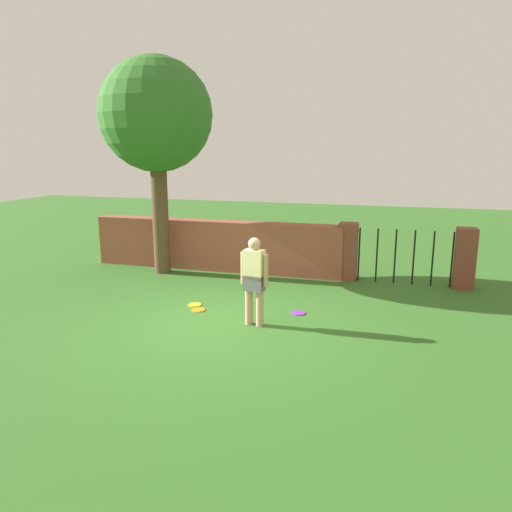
% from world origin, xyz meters
% --- Properties ---
extents(ground_plane, '(40.00, 40.00, 0.00)m').
position_xyz_m(ground_plane, '(0.00, 0.00, 0.00)').
color(ground_plane, '#336623').
extents(brick_wall, '(6.71, 0.50, 1.31)m').
position_xyz_m(brick_wall, '(-1.50, 3.77, 0.66)').
color(brick_wall, brown).
rests_on(brick_wall, ground).
extents(tree, '(2.77, 2.77, 5.34)m').
position_xyz_m(tree, '(-2.73, 3.12, 3.90)').
color(tree, brown).
rests_on(tree, ground).
extents(person, '(0.53, 0.28, 1.62)m').
position_xyz_m(person, '(0.69, 0.11, 0.90)').
color(person, tan).
rests_on(person, ground).
extents(fence_gate, '(3.08, 0.44, 1.40)m').
position_xyz_m(fence_gate, '(3.28, 3.77, 0.70)').
color(fence_gate, brown).
rests_on(fence_gate, ground).
extents(frisbee_orange, '(0.27, 0.27, 0.02)m').
position_xyz_m(frisbee_orange, '(-0.62, 0.56, 0.01)').
color(frisbee_orange, orange).
rests_on(frisbee_orange, ground).
extents(frisbee_yellow, '(0.27, 0.27, 0.02)m').
position_xyz_m(frisbee_yellow, '(-0.81, 0.84, 0.01)').
color(frisbee_yellow, yellow).
rests_on(frisbee_yellow, ground).
extents(frisbee_purple, '(0.27, 0.27, 0.02)m').
position_xyz_m(frisbee_purple, '(1.33, 0.95, 0.01)').
color(frisbee_purple, purple).
rests_on(frisbee_purple, ground).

